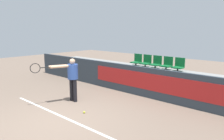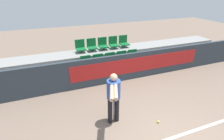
% 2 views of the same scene
% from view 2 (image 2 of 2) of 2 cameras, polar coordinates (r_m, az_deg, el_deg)
% --- Properties ---
extents(court_baseline, '(5.46, 0.08, 0.01)m').
position_cam_2_polar(court_baseline, '(4.87, 17.25, -20.98)').
color(court_baseline, white).
rests_on(court_baseline, ground).
extents(barrier_wall, '(12.55, 0.14, 1.12)m').
position_cam_2_polar(barrier_wall, '(6.83, 1.95, 0.55)').
color(barrier_wall, '#2D3842').
rests_on(barrier_wall, ground).
extents(bleacher_tier_front, '(12.15, 1.03, 0.40)m').
position_cam_2_polar(bleacher_tier_front, '(7.47, -0.06, -0.20)').
color(bleacher_tier_front, gray).
rests_on(bleacher_tier_front, ground).
extents(bleacher_tier_middle, '(12.15, 1.03, 0.79)m').
position_cam_2_polar(bleacher_tier_middle, '(8.28, -2.59, 3.93)').
color(bleacher_tier_middle, gray).
rests_on(bleacher_tier_middle, ground).
extents(stadium_chair_0, '(0.42, 0.40, 0.55)m').
position_cam_2_polar(stadium_chair_0, '(7.13, -8.38, 2.04)').
color(stadium_chair_0, '#333333').
rests_on(stadium_chair_0, bleacher_tier_front).
extents(stadium_chair_1, '(0.42, 0.40, 0.55)m').
position_cam_2_polar(stadium_chair_1, '(7.25, -4.32, 2.65)').
color(stadium_chair_1, '#333333').
rests_on(stadium_chair_1, bleacher_tier_front).
extents(stadium_chair_2, '(0.42, 0.40, 0.55)m').
position_cam_2_polar(stadium_chair_2, '(7.40, -0.40, 3.23)').
color(stadium_chair_2, '#333333').
rests_on(stadium_chair_2, bleacher_tier_front).
extents(stadium_chair_3, '(0.42, 0.40, 0.55)m').
position_cam_2_polar(stadium_chair_3, '(7.59, 3.34, 3.76)').
color(stadium_chair_3, '#333333').
rests_on(stadium_chair_3, bleacher_tier_front).
extents(stadium_chair_4, '(0.42, 0.40, 0.55)m').
position_cam_2_polar(stadium_chair_4, '(7.81, 6.89, 4.25)').
color(stadium_chair_4, '#333333').
rests_on(stadium_chair_4, bleacher_tier_front).
extents(stadium_chair_5, '(0.42, 0.40, 0.55)m').
position_cam_2_polar(stadium_chair_5, '(7.94, -10.27, 7.43)').
color(stadium_chair_5, '#333333').
rests_on(stadium_chair_5, bleacher_tier_middle).
extents(stadium_chair_6, '(0.42, 0.40, 0.55)m').
position_cam_2_polar(stadium_chair_6, '(8.04, -6.56, 7.92)').
color(stadium_chair_6, '#333333').
rests_on(stadium_chair_6, bleacher_tier_middle).
extents(stadium_chair_7, '(0.42, 0.40, 0.55)m').
position_cam_2_polar(stadium_chair_7, '(8.18, -2.95, 8.36)').
color(stadium_chair_7, '#333333').
rests_on(stadium_chair_7, bleacher_tier_middle).
extents(stadium_chair_8, '(0.42, 0.40, 0.55)m').
position_cam_2_polar(stadium_chair_8, '(8.35, 0.53, 8.75)').
color(stadium_chair_8, '#333333').
rests_on(stadium_chair_8, bleacher_tier_middle).
extents(stadium_chair_9, '(0.42, 0.40, 0.55)m').
position_cam_2_polar(stadium_chair_9, '(8.55, 3.87, 9.10)').
color(stadium_chair_9, '#333333').
rests_on(stadium_chair_9, bleacher_tier_middle).
extents(tennis_player, '(0.68, 1.47, 1.51)m').
position_cam_2_polar(tennis_player, '(4.53, 0.52, -7.99)').
color(tennis_player, black).
rests_on(tennis_player, ground).
extents(tennis_ball, '(0.07, 0.07, 0.07)m').
position_cam_2_polar(tennis_ball, '(5.26, 14.86, -15.99)').
color(tennis_ball, '#CCDB33').
rests_on(tennis_ball, ground).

